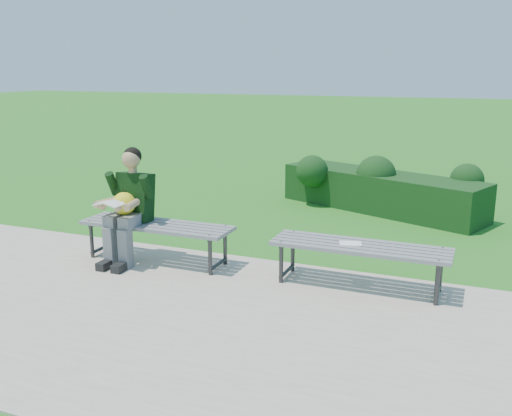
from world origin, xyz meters
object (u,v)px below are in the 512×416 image
Objects in this scene: bench_right at (360,250)px; seated_boy at (128,202)px; hedge at (380,188)px; bench_left at (157,228)px; paper_sheet at (351,243)px.

seated_boy reaches higher than bench_right.
hedge reaches higher than bench_left.
hedge reaches higher than bench_right.
paper_sheet is at bearing 3.90° from seated_boy.
bench_right is at bearing 1.87° from bench_left.
hedge reaches higher than paper_sheet.
seated_boy is at bearing -121.92° from hedge.
hedge is at bearing 96.78° from bench_right.
paper_sheet is at bearing 1.95° from bench_left.
seated_boy reaches higher than bench_left.
hedge is at bearing 58.08° from seated_boy.
paper_sheet is (0.31, -3.42, 0.11)m from hedge.
bench_right is at bearing -83.22° from hedge.
seated_boy is at bearing -162.06° from bench_left.
bench_left is 1.00× the size of bench_right.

